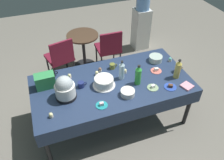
{
  "coord_description": "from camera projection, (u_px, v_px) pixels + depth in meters",
  "views": [
    {
      "loc": [
        -0.8,
        -2.22,
        2.81
      ],
      "look_at": [
        0.0,
        0.0,
        0.8
      ],
      "focal_mm": 36.19,
      "sensor_mm": 36.0,
      "label": 1
    }
  ],
  "objects": [
    {
      "name": "ground",
      "position": [
        112.0,
        118.0,
        3.61
      ],
      "size": [
        9.0,
        9.0,
        0.0
      ],
      "primitive_type": "plane",
      "color": "slate"
    },
    {
      "name": "potluck_table",
      "position": [
        112.0,
        86.0,
        3.17
      ],
      "size": [
        2.2,
        1.1,
        0.75
      ],
      "color": "navy",
      "rests_on": "ground"
    },
    {
      "name": "frosted_layer_cake",
      "position": [
        104.0,
        82.0,
        3.04
      ],
      "size": [
        0.31,
        0.31,
        0.13
      ],
      "color": "silver",
      "rests_on": "potluck_table"
    },
    {
      "name": "slow_cooker",
      "position": [
        65.0,
        88.0,
        2.81
      ],
      "size": [
        0.27,
        0.27,
        0.33
      ],
      "color": "black",
      "rests_on": "potluck_table"
    },
    {
      "name": "glass_salad_bowl",
      "position": [
        156.0,
        58.0,
        3.5
      ],
      "size": [
        0.21,
        0.21,
        0.09
      ],
      "primitive_type": "cylinder",
      "color": "#B2C6BC",
      "rests_on": "potluck_table"
    },
    {
      "name": "ceramic_snack_bowl",
      "position": [
        128.0,
        93.0,
        2.92
      ],
      "size": [
        0.19,
        0.19,
        0.08
      ],
      "primitive_type": "cylinder",
      "color": "silver",
      "rests_on": "potluck_table"
    },
    {
      "name": "dessert_plate_cobalt",
      "position": [
        170.0,
        87.0,
        3.05
      ],
      "size": [
        0.17,
        0.17,
        0.05
      ],
      "color": "#2D4CB2",
      "rests_on": "potluck_table"
    },
    {
      "name": "dessert_plate_coral",
      "position": [
        156.0,
        70.0,
        3.32
      ],
      "size": [
        0.16,
        0.16,
        0.05
      ],
      "color": "#E07266",
      "rests_on": "potluck_table"
    },
    {
      "name": "dessert_plate_teal",
      "position": [
        102.0,
        105.0,
        2.79
      ],
      "size": [
        0.15,
        0.15,
        0.05
      ],
      "color": "teal",
      "rests_on": "potluck_table"
    },
    {
      "name": "dessert_plate_sage",
      "position": [
        153.0,
        87.0,
        3.04
      ],
      "size": [
        0.15,
        0.15,
        0.05
      ],
      "color": "#8CA87F",
      "rests_on": "potluck_table"
    },
    {
      "name": "cupcake_berry",
      "position": [
        125.0,
        71.0,
        3.28
      ],
      "size": [
        0.05,
        0.05,
        0.07
      ],
      "color": "beige",
      "rests_on": "potluck_table"
    },
    {
      "name": "cupcake_vanilla",
      "position": [
        51.0,
        115.0,
        2.64
      ],
      "size": [
        0.05,
        0.05,
        0.07
      ],
      "color": "beige",
      "rests_on": "potluck_table"
    },
    {
      "name": "cupcake_cocoa",
      "position": [
        100.0,
        70.0,
        3.3
      ],
      "size": [
        0.05,
        0.05,
        0.07
      ],
      "color": "beige",
      "rests_on": "potluck_table"
    },
    {
      "name": "cupcake_rose",
      "position": [
        170.0,
        59.0,
        3.5
      ],
      "size": [
        0.05,
        0.05,
        0.07
      ],
      "color": "beige",
      "rests_on": "potluck_table"
    },
    {
      "name": "cupcake_lemon",
      "position": [
        70.0,
        76.0,
        3.19
      ],
      "size": [
        0.05,
        0.05,
        0.07
      ],
      "color": "beige",
      "rests_on": "potluck_table"
    },
    {
      "name": "cupcake_mint",
      "position": [
        97.0,
        73.0,
        3.24
      ],
      "size": [
        0.05,
        0.05,
        0.07
      ],
      "color": "beige",
      "rests_on": "potluck_table"
    },
    {
      "name": "soda_bottle_lime_soda",
      "position": [
        138.0,
        75.0,
        3.03
      ],
      "size": [
        0.09,
        0.09,
        0.31
      ],
      "color": "green",
      "rests_on": "potluck_table"
    },
    {
      "name": "soda_bottle_water",
      "position": [
        122.0,
        71.0,
        3.11
      ],
      "size": [
        0.08,
        0.08,
        0.3
      ],
      "color": "silver",
      "rests_on": "potluck_table"
    },
    {
      "name": "soda_bottle_ginger_ale",
      "position": [
        178.0,
        69.0,
        3.13
      ],
      "size": [
        0.08,
        0.08,
        0.3
      ],
      "color": "gold",
      "rests_on": "potluck_table"
    },
    {
      "name": "coffee_mug_tan",
      "position": [
        178.0,
        69.0,
        3.29
      ],
      "size": [
        0.13,
        0.09,
        0.09
      ],
      "color": "tan",
      "rests_on": "potluck_table"
    },
    {
      "name": "coffee_mug_navy",
      "position": [
        81.0,
        84.0,
        3.04
      ],
      "size": [
        0.12,
        0.09,
        0.08
      ],
      "color": "navy",
      "rests_on": "potluck_table"
    },
    {
      "name": "coffee_mug_olive",
      "position": [
        112.0,
        66.0,
        3.35
      ],
      "size": [
        0.12,
        0.08,
        0.08
      ],
      "color": "olive",
      "rests_on": "potluck_table"
    },
    {
      "name": "coffee_mug_black",
      "position": [
        52.0,
        74.0,
        3.21
      ],
      "size": [
        0.13,
        0.09,
        0.08
      ],
      "color": "black",
      "rests_on": "potluck_table"
    },
    {
      "name": "soda_carton",
      "position": [
        45.0,
        81.0,
        3.0
      ],
      "size": [
        0.26,
        0.17,
        0.2
      ],
      "primitive_type": "cube",
      "rotation": [
        0.0,
        0.0,
        0.02
      ],
      "color": "#338C4C",
      "rests_on": "potluck_table"
    },
    {
      "name": "paper_napkin_stack",
      "position": [
        187.0,
        86.0,
        3.06
      ],
      "size": [
        0.18,
        0.18,
        0.02
      ],
      "primitive_type": "cube",
      "rotation": [
        0.0,
        0.0,
        0.33
      ],
      "color": "pink",
      "rests_on": "potluck_table"
    },
    {
      "name": "maroon_chair_left",
      "position": [
        60.0,
        56.0,
        4.07
      ],
      "size": [
        0.53,
        0.53,
        0.85
      ],
      "color": "maroon",
      "rests_on": "ground"
    },
    {
      "name": "maroon_chair_right",
      "position": [
        109.0,
        47.0,
        4.31
      ],
      "size": [
        0.45,
        0.45,
        0.85
      ],
      "color": "maroon",
      "rests_on": "ground"
    },
    {
      "name": "round_cafe_table",
      "position": [
        83.0,
        45.0,
        4.35
      ],
      "size": [
        0.6,
        0.6,
        0.72
      ],
      "color": "#473323",
      "rests_on": "ground"
    },
    {
      "name": "water_cooler",
      "position": [
        141.0,
        23.0,
        4.86
      ],
      "size": [
        0.32,
        0.32,
        1.24
      ],
      "color": "silver",
      "rests_on": "ground"
    }
  ]
}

